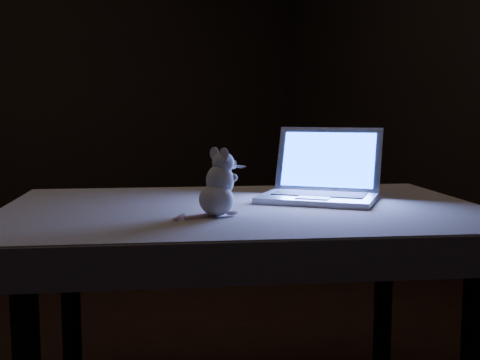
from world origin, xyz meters
TOP-DOWN VIEW (x-y plane):
  - back_wall at (0.00, 2.50)m, footprint 4.50×0.04m
  - table at (0.10, -0.42)m, footprint 1.50×1.26m
  - tablecloth at (0.00, -0.44)m, footprint 1.65×1.54m
  - laptop at (0.34, -0.45)m, footprint 0.45×0.45m
  - plush_mouse at (-0.05, -0.52)m, footprint 0.18×0.18m

SIDE VIEW (x-z plane):
  - table at x=0.10m, z-range 0.00..0.68m
  - tablecloth at x=0.00m, z-range 0.60..0.69m
  - plush_mouse at x=-0.05m, z-range 0.69..0.87m
  - laptop at x=0.34m, z-range 0.69..0.92m
  - back_wall at x=0.00m, z-range 0.00..2.60m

